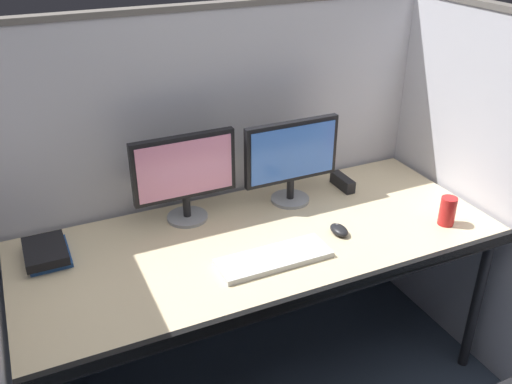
# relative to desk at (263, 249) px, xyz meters

# --- Properties ---
(cubicle_partition_rear) EXTENTS (2.21, 0.06, 1.57)m
(cubicle_partition_rear) POSITION_rel_desk_xyz_m (0.00, 0.46, 0.10)
(cubicle_partition_rear) COLOR silver
(cubicle_partition_rear) RESTS_ON ground
(cubicle_partition_right) EXTENTS (0.06, 1.41, 1.57)m
(cubicle_partition_right) POSITION_rel_desk_xyz_m (0.99, -0.09, 0.10)
(cubicle_partition_right) COLOR silver
(cubicle_partition_right) RESTS_ON ground
(desk) EXTENTS (1.90, 0.80, 0.74)m
(desk) POSITION_rel_desk_xyz_m (0.00, 0.00, 0.00)
(desk) COLOR beige
(desk) RESTS_ON ground
(monitor_left) EXTENTS (0.43, 0.17, 0.37)m
(monitor_left) POSITION_rel_desk_xyz_m (-0.22, 0.27, 0.27)
(monitor_left) COLOR gray
(monitor_left) RESTS_ON desk
(monitor_right) EXTENTS (0.43, 0.17, 0.37)m
(monitor_right) POSITION_rel_desk_xyz_m (0.25, 0.23, 0.27)
(monitor_right) COLOR gray
(monitor_right) RESTS_ON desk
(keyboard_main) EXTENTS (0.43, 0.15, 0.02)m
(keyboard_main) POSITION_rel_desk_xyz_m (-0.03, -0.15, 0.06)
(keyboard_main) COLOR silver
(keyboard_main) RESTS_ON desk
(computer_mouse) EXTENTS (0.06, 0.10, 0.04)m
(computer_mouse) POSITION_rel_desk_xyz_m (0.29, -0.09, 0.07)
(computer_mouse) COLOR black
(computer_mouse) RESTS_ON desk
(soda_can) EXTENTS (0.07, 0.07, 0.12)m
(soda_can) POSITION_rel_desk_xyz_m (0.74, -0.21, 0.11)
(soda_can) COLOR red
(soda_can) RESTS_ON desk
(red_stapler) EXTENTS (0.04, 0.15, 0.06)m
(red_stapler) POSITION_rel_desk_xyz_m (0.53, 0.24, 0.08)
(red_stapler) COLOR black
(red_stapler) RESTS_ON desk
(book_stack) EXTENTS (0.16, 0.22, 0.06)m
(book_stack) POSITION_rel_desk_xyz_m (-0.79, 0.21, 0.08)
(book_stack) COLOR #1E478C
(book_stack) RESTS_ON desk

